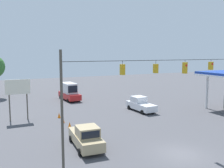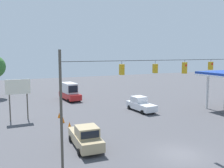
% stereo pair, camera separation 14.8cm
% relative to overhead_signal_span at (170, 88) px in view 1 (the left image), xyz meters
% --- Properties ---
extents(ground_plane, '(140.00, 140.00, 0.00)m').
position_rel_overhead_signal_span_xyz_m(ground_plane, '(-0.00, 1.59, -5.54)').
color(ground_plane, '#47474C').
extents(overhead_signal_span, '(19.69, 0.38, 8.87)m').
position_rel_overhead_signal_span_xyz_m(overhead_signal_span, '(0.00, 0.00, 0.00)').
color(overhead_signal_span, '#4C473D').
rests_on(overhead_signal_span, ground_plane).
extents(pickup_truck_white_oncoming_far, '(2.41, 5.52, 2.12)m').
position_rel_overhead_signal_span_xyz_m(pickup_truck_white_oncoming_far, '(-5.50, -13.62, -4.57)').
color(pickup_truck_white_oncoming_far, silver).
rests_on(pickup_truck_white_oncoming_far, ground_plane).
extents(box_truck_red_withflow_deep, '(2.76, 6.46, 3.13)m').
position_rel_overhead_signal_span_xyz_m(box_truck_red_withflow_deep, '(1.66, -26.81, -4.01)').
color(box_truck_red_withflow_deep, red).
rests_on(box_truck_red_withflow_deep, ground_plane).
extents(pickup_truck_tan_parked_shoulder, '(2.53, 5.62, 2.12)m').
position_rel_overhead_signal_span_xyz_m(pickup_truck_tan_parked_shoulder, '(6.75, -3.35, -4.57)').
color(pickup_truck_tan_parked_shoulder, tan).
rests_on(pickup_truck_tan_parked_shoulder, ground_plane).
extents(traffic_cone_nearest, '(0.41, 0.41, 0.72)m').
position_rel_overhead_signal_span_xyz_m(traffic_cone_nearest, '(6.43, -2.55, -5.18)').
color(traffic_cone_nearest, orange).
rests_on(traffic_cone_nearest, ground_plane).
extents(traffic_cone_second, '(0.41, 0.41, 0.72)m').
position_rel_overhead_signal_span_xyz_m(traffic_cone_second, '(6.60, -4.98, -5.18)').
color(traffic_cone_second, orange).
rests_on(traffic_cone_second, ground_plane).
extents(traffic_cone_third, '(0.41, 0.41, 0.72)m').
position_rel_overhead_signal_span_xyz_m(traffic_cone_third, '(6.53, -7.57, -5.18)').
color(traffic_cone_third, orange).
rests_on(traffic_cone_third, ground_plane).
extents(traffic_cone_fourth, '(0.41, 0.41, 0.72)m').
position_rel_overhead_signal_span_xyz_m(traffic_cone_fourth, '(6.46, -9.83, -5.18)').
color(traffic_cone_fourth, orange).
rests_on(traffic_cone_fourth, ground_plane).
extents(traffic_cone_fifth, '(0.41, 0.41, 0.72)m').
position_rel_overhead_signal_span_xyz_m(traffic_cone_fifth, '(6.59, -12.31, -5.18)').
color(traffic_cone_fifth, orange).
rests_on(traffic_cone_fifth, ground_plane).
extents(traffic_cone_farthest, '(0.41, 0.41, 0.72)m').
position_rel_overhead_signal_span_xyz_m(traffic_cone_farthest, '(6.46, -14.87, -5.18)').
color(traffic_cone_farthest, orange).
rests_on(traffic_cone_farthest, ground_plane).
extents(roadside_billboard, '(3.04, 0.16, 5.29)m').
position_rel_overhead_signal_span_xyz_m(roadside_billboard, '(11.39, -15.92, -1.73)').
color(roadside_billboard, '#4C473D').
rests_on(roadside_billboard, ground_plane).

